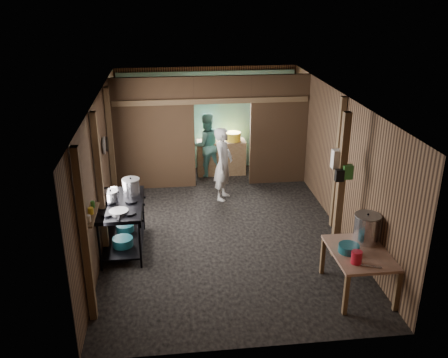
{
  "coord_description": "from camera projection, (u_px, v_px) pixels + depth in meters",
  "views": [
    {
      "loc": [
        -0.99,
        -8.61,
        4.49
      ],
      "look_at": [
        0.0,
        -0.2,
        1.1
      ],
      "focal_mm": 39.2,
      "sensor_mm": 36.0,
      "label": 1
    }
  ],
  "objects": [
    {
      "name": "bag_green",
      "position": [
        347.0,
        172.0,
        8.07
      ],
      "size": [
        0.16,
        0.12,
        0.24
      ],
      "primitive_type": "cube",
      "color": "#338635",
      "rests_on": "post_free"
    },
    {
      "name": "gas_range",
      "position": [
        123.0,
        226.0,
        8.76
      ],
      "size": [
        0.79,
        1.54,
        0.91
      ],
      "primitive_type": null,
      "color": "black",
      "rests_on": "floor"
    },
    {
      "name": "post_right",
      "position": [
        338.0,
        164.0,
        9.28
      ],
      "size": [
        0.1,
        0.12,
        2.6
      ],
      "primitive_type": "cube",
      "color": "brown",
      "rests_on": "floor"
    },
    {
      "name": "stove_pot_large",
      "position": [
        131.0,
        187.0,
        8.88
      ],
      "size": [
        0.4,
        0.4,
        0.33
      ],
      "primitive_type": null,
      "rotation": [
        0.0,
        0.0,
        -0.29
      ],
      "color": "silver",
      "rests_on": "gas_range"
    },
    {
      "name": "pan_lid_big",
      "position": [
        104.0,
        145.0,
        9.23
      ],
      "size": [
        0.03,
        0.34,
        0.34
      ],
      "primitive_type": "cylinder",
      "rotation": [
        0.0,
        1.57,
        0.0
      ],
      "color": "gray",
      "rests_on": "wall_left"
    },
    {
      "name": "stove_pot_med",
      "position": [
        111.0,
        197.0,
        8.58
      ],
      "size": [
        0.34,
        0.34,
        0.23
      ],
      "primitive_type": null,
      "rotation": [
        0.0,
        0.0,
        0.32
      ],
      "color": "silver",
      "rests_on": "gas_range"
    },
    {
      "name": "post_left_b",
      "position": [
        100.0,
        187.0,
        8.25
      ],
      "size": [
        0.1,
        0.12,
        2.6
      ],
      "primitive_type": "cube",
      "color": "brown",
      "rests_on": "floor"
    },
    {
      "name": "wall_right",
      "position": [
        338.0,
        161.0,
        9.47
      ],
      "size": [
        0.0,
        7.0,
        2.6
      ],
      "primitive_type": "cube",
      "color": "brown",
      "rests_on": "ground"
    },
    {
      "name": "blue_tub_front",
      "position": [
        123.0,
        242.0,
        8.63
      ],
      "size": [
        0.36,
        0.36,
        0.15
      ],
      "primitive_type": "cylinder",
      "color": "#16535F",
      "rests_on": "gas_range"
    },
    {
      "name": "pink_bucket",
      "position": [
        357.0,
        257.0,
        7.1
      ],
      "size": [
        0.2,
        0.2,
        0.19
      ],
      "primitive_type": "cylinder",
      "rotation": [
        0.0,
        0.0,
        -0.31
      ],
      "color": "red",
      "rests_on": "prep_table"
    },
    {
      "name": "worker_back",
      "position": [
        206.0,
        145.0,
        12.04
      ],
      "size": [
        0.9,
        0.77,
        1.59
      ],
      "primitive_type": "imported",
      "rotation": [
        0.0,
        0.0,
        3.39
      ],
      "color": "#559A90",
      "rests_on": "floor"
    },
    {
      "name": "wash_basin",
      "position": [
        349.0,
        248.0,
        7.41
      ],
      "size": [
        0.4,
        0.4,
        0.12
      ],
      "primitive_type": "cylinder",
      "rotation": [
        0.0,
        0.0,
        0.32
      ],
      "color": "#16535F",
      "rests_on": "prep_table"
    },
    {
      "name": "stock_pot",
      "position": [
        366.0,
        229.0,
        7.66
      ],
      "size": [
        0.53,
        0.53,
        0.48
      ],
      "primitive_type": null,
      "rotation": [
        0.0,
        0.0,
        0.35
      ],
      "color": "silver",
      "rests_on": "prep_table"
    },
    {
      "name": "bag_white",
      "position": [
        339.0,
        159.0,
        8.12
      ],
      "size": [
        0.22,
        0.15,
        0.32
      ],
      "primitive_type": "cube",
      "color": "white",
      "rests_on": "post_free"
    },
    {
      "name": "jar_green",
      "position": [
        93.0,
        204.0,
        7.2
      ],
      "size": [
        0.06,
        0.06,
        0.1
      ],
      "primitive_type": "cylinder",
      "color": "#338635",
      "rests_on": "wall_shelf"
    },
    {
      "name": "prep_table",
      "position": [
        358.0,
        271.0,
        7.57
      ],
      "size": [
        0.86,
        1.18,
        0.7
      ],
      "primitive_type": null,
      "color": "tan",
      "rests_on": "floor"
    },
    {
      "name": "back_counter",
      "position": [
        221.0,
        157.0,
        12.31
      ],
      "size": [
        1.2,
        0.5,
        0.85
      ],
      "primitive_type": "cube",
      "color": "brown",
      "rests_on": "floor"
    },
    {
      "name": "cross_beam",
      "position": [
        212.0,
        101.0,
        10.93
      ],
      "size": [
        4.4,
        0.12,
        0.12
      ],
      "primitive_type": "cube",
      "color": "brown",
      "rests_on": "wall_left"
    },
    {
      "name": "partition_left",
      "position": [
        154.0,
        134.0,
        11.11
      ],
      "size": [
        1.85,
        0.1,
        2.6
      ],
      "primitive_type": "cube",
      "color": "#422D1A",
      "rests_on": "floor"
    },
    {
      "name": "cook",
      "position": [
        223.0,
        164.0,
        10.7
      ],
      "size": [
        0.6,
        0.7,
        1.64
      ],
      "primitive_type": "imported",
      "rotation": [
        0.0,
        0.0,
        1.16
      ],
      "color": "silver",
      "rests_on": "floor"
    },
    {
      "name": "wall_back",
      "position": [
        207.0,
        118.0,
        12.45
      ],
      "size": [
        4.5,
        0.0,
        2.6
      ],
      "primitive_type": "cube",
      "color": "brown",
      "rests_on": "ground"
    },
    {
      "name": "blue_tub_back",
      "position": [
        125.0,
        228.0,
        9.14
      ],
      "size": [
        0.33,
        0.33,
        0.13
      ],
      "primitive_type": "cylinder",
      "color": "#16535F",
      "rests_on": "gas_range"
    },
    {
      "name": "jar_yellow",
      "position": [
        91.0,
        211.0,
        7.0
      ],
      "size": [
        0.08,
        0.08,
        0.1
      ],
      "primitive_type": "cylinder",
      "color": "yellow",
      "rests_on": "wall_shelf"
    },
    {
      "name": "knife",
      "position": [
        371.0,
        266.0,
        7.04
      ],
      "size": [
        0.29,
        0.15,
        0.01
      ],
      "primitive_type": "cube",
      "rotation": [
        0.0,
        0.0,
        -0.4
      ],
      "color": "silver",
      "rests_on": "prep_table"
    },
    {
      "name": "partition_header",
      "position": [
        222.0,
        89.0,
        10.91
      ],
      "size": [
        1.3,
        0.1,
        0.6
      ],
      "primitive_type": "cube",
      "color": "#422D1A",
      "rests_on": "wall_back"
    },
    {
      "name": "post_left_c",
      "position": [
        111.0,
        150.0,
        10.1
      ],
      "size": [
        0.1,
        0.12,
        2.6
      ],
      "primitive_type": "cube",
      "color": "brown",
      "rests_on": "floor"
    },
    {
      "name": "wall_left",
      "position": [
        101.0,
        170.0,
        8.98
      ],
      "size": [
        0.0,
        7.0,
        2.6
      ],
      "primitive_type": "cube",
      "color": "brown",
      "rests_on": "ground"
    },
    {
      "name": "post_left_a",
      "position": [
        85.0,
        238.0,
        6.59
      ],
      "size": [
        0.1,
        0.12,
        2.6
      ],
      "primitive_type": "cube",
      "color": "brown",
      "rests_on": "floor"
    },
    {
      "name": "wall_clock",
      "position": [
        217.0,
        95.0,
        12.17
      ],
      "size": [
        0.2,
        0.03,
        0.2
      ],
      "primitive_type": "cylinder",
      "rotation": [
        1.57,
        0.0,
        0.0
      ],
      "color": "white",
      "rests_on": "wall_back"
    },
    {
      "name": "frying_pan",
      "position": [
        119.0,
        212.0,
        8.18
      ],
      "size": [
        0.37,
        0.57,
        0.07
      ],
      "primitive_type": null,
      "rotation": [
        0.0,
        0.0,
        -0.08
      ],
      "color": "gray",
      "rests_on": "gas_range"
    },
    {
      "name": "yellow_tub",
      "position": [
        233.0,
        137.0,
        12.14
      ],
      "size": [
        0.39,
        0.39,
        0.21
      ],
      "primitive_type": "cylinder",
      "color": "yellow",
      "rests_on": "back_counter"
    },
    {
      "name": "partition_right",
      "position": [
        279.0,
        130.0,
        11.43
      ],
      "size": [
        1.35,
        0.1,
        2.6
      ],
      "primitive_type": "cube",
      "color": "#422D1A",
      "rests_on": "floor"
    },
    {
      "name": "pan_lid_small",
      "position": [
        107.0,
        144.0,
        9.63
      ],
      "size": [
        0.03,
        0.3,
        0.3
      ],
      "primitive_type": "cylinder",
      "rotation": [
        0.0,
        1.57,
        0.0
      ],
      "color": "black",
      "rests_on": "wall_left"
    },
    {
      "name": "post_free",
      "position": [
        341.0,
        187.0,
        8.23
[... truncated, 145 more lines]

